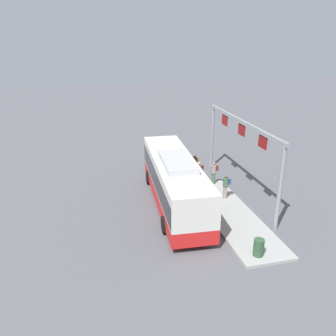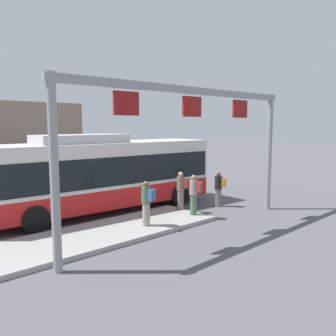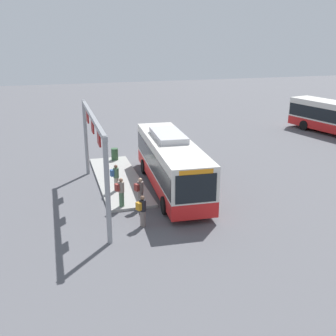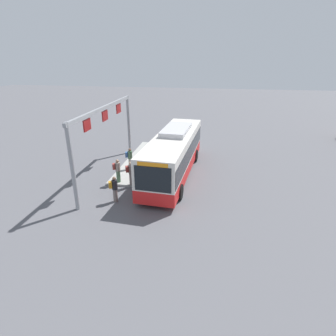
{
  "view_description": "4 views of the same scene",
  "coord_description": "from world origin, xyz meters",
  "px_view_note": "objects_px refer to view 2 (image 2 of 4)",
  "views": [
    {
      "loc": [
        -19.58,
        5.34,
        10.45
      ],
      "look_at": [
        3.5,
        -0.46,
        1.2
      ],
      "focal_mm": 37.15,
      "sensor_mm": 36.0,
      "label": 1
    },
    {
      "loc": [
        -8.47,
        -13.37,
        3.9
      ],
      "look_at": [
        3.3,
        -0.93,
        1.79
      ],
      "focal_mm": 38.28,
      "sensor_mm": 36.0,
      "label": 2
    },
    {
      "loc": [
        22.92,
        -6.9,
        9.33
      ],
      "look_at": [
        1.24,
        -0.56,
        1.81
      ],
      "focal_mm": 43.06,
      "sensor_mm": 36.0,
      "label": 3
    },
    {
      "loc": [
        18.81,
        2.84,
        8.39
      ],
      "look_at": [
        1.95,
        -0.09,
        1.32
      ],
      "focal_mm": 29.17,
      "sensor_mm": 36.0,
      "label": 4
    }
  ],
  "objects_px": {
    "person_boarding": "(219,188)",
    "person_waiting_mid": "(147,202)",
    "person_waiting_near": "(194,194)",
    "bus_main": "(99,172)",
    "person_waiting_far": "(181,189)"
  },
  "relations": [
    {
      "from": "bus_main",
      "to": "person_waiting_near",
      "type": "relative_size",
      "value": 6.64
    },
    {
      "from": "person_boarding",
      "to": "person_waiting_far",
      "type": "bearing_deg",
      "value": 51.46
    },
    {
      "from": "person_waiting_far",
      "to": "person_waiting_near",
      "type": "bearing_deg",
      "value": 139.03
    },
    {
      "from": "person_boarding",
      "to": "person_waiting_far",
      "type": "height_order",
      "value": "person_waiting_far"
    },
    {
      "from": "person_waiting_near",
      "to": "person_waiting_far",
      "type": "bearing_deg",
      "value": -34.92
    },
    {
      "from": "bus_main",
      "to": "person_boarding",
      "type": "bearing_deg",
      "value": -28.25
    },
    {
      "from": "person_boarding",
      "to": "person_waiting_near",
      "type": "bearing_deg",
      "value": 76.3
    },
    {
      "from": "person_waiting_near",
      "to": "person_waiting_far",
      "type": "relative_size",
      "value": 1.0
    },
    {
      "from": "person_waiting_mid",
      "to": "person_waiting_far",
      "type": "distance_m",
      "value": 2.89
    },
    {
      "from": "person_boarding",
      "to": "person_waiting_near",
      "type": "height_order",
      "value": "person_waiting_near"
    },
    {
      "from": "person_waiting_mid",
      "to": "person_boarding",
      "type": "bearing_deg",
      "value": -97.12
    },
    {
      "from": "person_waiting_near",
      "to": "person_waiting_mid",
      "type": "bearing_deg",
      "value": 67.65
    },
    {
      "from": "person_waiting_near",
      "to": "person_boarding",
      "type": "bearing_deg",
      "value": -94.56
    },
    {
      "from": "person_waiting_near",
      "to": "person_waiting_mid",
      "type": "relative_size",
      "value": 1.0
    },
    {
      "from": "person_boarding",
      "to": "person_waiting_mid",
      "type": "xyz_separation_m",
      "value": [
        -4.9,
        -0.54,
        0.16
      ]
    }
  ]
}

